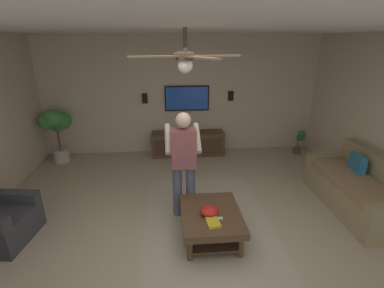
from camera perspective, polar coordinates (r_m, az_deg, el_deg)
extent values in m
plane|color=tan|center=(4.05, 0.79, -18.98)|extent=(8.08, 8.08, 0.00)
cube|color=#C6B299|center=(6.65, -2.14, 9.85)|extent=(0.10, 6.60, 2.71)
cube|color=white|center=(3.14, 1.06, 23.97)|extent=(6.93, 6.60, 0.10)
cube|color=tan|center=(4.26, 3.34, -16.61)|extent=(3.08, 1.84, 0.01)
cube|color=#93845B|center=(5.30, 30.35, -9.11)|extent=(1.92, 0.90, 0.42)
cube|color=#93845B|center=(5.32, 34.24, -4.57)|extent=(1.91, 0.26, 0.45)
cube|color=#93845B|center=(5.91, 26.11, -4.52)|extent=(0.21, 0.85, 0.58)
cube|color=#947450|center=(5.14, 30.13, -6.56)|extent=(1.52, 0.65, 0.12)
cube|color=teal|center=(5.35, 30.72, -3.76)|extent=(0.37, 0.18, 0.36)
cube|color=#38383D|center=(4.72, -34.67, -13.77)|extent=(0.91, 0.91, 0.40)
cube|color=#38383D|center=(4.89, -32.65, -11.05)|extent=(0.27, 0.81, 0.56)
cube|color=#513823|center=(3.90, 3.87, -14.32)|extent=(1.00, 0.80, 0.10)
cylinder|color=#513823|center=(4.41, 7.19, -13.08)|extent=(0.07, 0.07, 0.30)
cylinder|color=#513823|center=(4.33, -1.37, -13.59)|extent=(0.07, 0.07, 0.30)
cylinder|color=#513823|center=(3.75, 9.97, -20.06)|extent=(0.07, 0.07, 0.30)
cylinder|color=#513823|center=(3.66, -0.45, -20.91)|extent=(0.07, 0.07, 0.30)
cube|color=#452F1E|center=(4.05, 3.78, -17.24)|extent=(0.88, 0.68, 0.03)
cube|color=#513823|center=(6.63, -0.82, 0.11)|extent=(0.44, 1.70, 0.55)
cube|color=#412C1C|center=(6.42, -0.68, -0.58)|extent=(0.01, 1.56, 0.39)
cube|color=black|center=(6.58, -1.03, 9.33)|extent=(0.05, 1.03, 0.58)
cube|color=blue|center=(6.55, -1.01, 9.29)|extent=(0.01, 0.97, 0.52)
cylinder|color=#4C5166|center=(4.33, -0.30, -9.53)|extent=(0.14, 0.14, 0.82)
cylinder|color=#4C5166|center=(4.32, -2.98, -9.65)|extent=(0.14, 0.14, 0.82)
cube|color=#8C4C4C|center=(4.02, -1.73, -0.91)|extent=(0.22, 0.36, 0.58)
sphere|color=beige|center=(3.89, -1.80, 4.88)|extent=(0.22, 0.22, 0.22)
cylinder|color=beige|center=(4.17, 1.09, 1.25)|extent=(0.48, 0.10, 0.37)
cylinder|color=beige|center=(4.15, -4.96, 1.04)|extent=(0.48, 0.10, 0.37)
cube|color=white|center=(4.38, -2.09, 0.76)|extent=(0.04, 0.05, 0.16)
cylinder|color=#B7B2A8|center=(6.94, -25.10, -2.13)|extent=(0.33, 0.33, 0.28)
cylinder|color=brown|center=(6.82, -25.57, 0.77)|extent=(0.05, 0.05, 0.46)
sphere|color=#3D7F38|center=(6.78, -24.94, 4.38)|extent=(0.38, 0.38, 0.38)
sphere|color=#3D7F38|center=(6.60, -26.65, 4.77)|extent=(0.38, 0.38, 0.38)
sphere|color=#3D7F38|center=(6.68, -27.53, 4.19)|extent=(0.37, 0.37, 0.37)
sphere|color=#3D7F38|center=(6.63, -25.96, 4.68)|extent=(0.32, 0.32, 0.32)
sphere|color=#3D7F38|center=(6.84, -25.74, 3.46)|extent=(0.29, 0.29, 0.29)
cylinder|color=#4C4C51|center=(7.22, 20.60, -1.26)|extent=(0.17, 0.17, 0.14)
cylinder|color=brown|center=(7.15, 20.78, 0.13)|extent=(0.02, 0.02, 0.23)
sphere|color=#2D6B28|center=(7.11, 21.52, 1.88)|extent=(0.18, 0.18, 0.18)
sphere|color=#2D6B28|center=(7.06, 21.57, 1.19)|extent=(0.14, 0.14, 0.14)
sphere|color=#2D6B28|center=(7.05, 21.70, 1.91)|extent=(0.12, 0.12, 0.12)
sphere|color=#2D6B28|center=(7.02, 21.15, 1.24)|extent=(0.15, 0.15, 0.15)
ellipsoid|color=red|center=(3.80, 3.53, -13.45)|extent=(0.24, 0.24, 0.11)
cube|color=white|center=(3.73, 5.12, -14.98)|extent=(0.06, 0.15, 0.02)
cube|color=gold|center=(3.65, 4.33, -15.71)|extent=(0.24, 0.18, 0.04)
sphere|color=teal|center=(6.53, -1.42, 3.35)|extent=(0.22, 0.22, 0.22)
cube|color=black|center=(6.73, 7.94, 9.72)|extent=(0.06, 0.12, 0.22)
cube|color=black|center=(6.59, -9.63, 9.18)|extent=(0.06, 0.12, 0.22)
cylinder|color=#4C3828|center=(3.09, -1.44, 20.13)|extent=(0.04, 0.04, 0.28)
cylinder|color=#4C3828|center=(3.09, -1.42, 17.53)|extent=(0.20, 0.20, 0.08)
sphere|color=silver|center=(3.10, -1.40, 15.68)|extent=(0.16, 0.16, 0.16)
cube|color=brown|center=(3.41, -2.23, 17.78)|extent=(0.57, 0.16, 0.02)
cube|color=brown|center=(3.03, -7.57, 17.31)|extent=(0.22, 0.57, 0.02)
cube|color=brown|center=(2.81, 1.73, 17.25)|extent=(0.56, 0.34, 0.02)
cube|color=brown|center=(3.15, 4.63, 17.53)|extent=(0.17, 0.57, 0.02)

